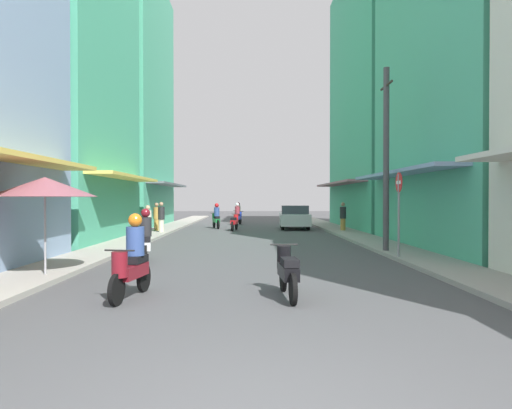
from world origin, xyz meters
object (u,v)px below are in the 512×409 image
object	(u,v)px
pedestrian_crossing	(343,217)
pedestrian_midway	(148,222)
motorbike_red	(235,222)
utility_pole	(386,159)
pedestrian_far	(157,218)
pedestrian_foreground	(161,218)
street_sign_no_entry	(399,203)
motorbike_black	(287,270)
parked_car	(294,217)
motorbike_blue	(238,215)
motorbike_white	(146,238)
motorbike_maroon	(132,260)
vendor_umbrella	(45,187)
motorbike_orange	(238,213)
motorbike_green	(216,217)

from	to	relation	value
pedestrian_crossing	pedestrian_midway	bearing A→B (deg)	-159.07
motorbike_red	pedestrian_crossing	xyz separation A→B (m)	(6.04, -1.66, 0.33)
utility_pole	pedestrian_far	bearing A→B (deg)	134.13
pedestrian_foreground	pedestrian_crossing	world-z (taller)	pedestrian_foreground
pedestrian_far	street_sign_no_entry	xyz separation A→B (m)	(9.60, -11.65, 0.90)
motorbike_red	street_sign_no_entry	world-z (taller)	street_sign_no_entry
pedestrian_midway	pedestrian_crossing	xyz separation A→B (m)	(9.92, 3.79, 0.06)
motorbike_black	street_sign_no_entry	bearing A→B (deg)	53.92
parked_car	pedestrian_foreground	size ratio (longest dim) A/B	2.47
pedestrian_crossing	utility_pole	distance (m)	10.31
motorbike_blue	motorbike_white	xyz separation A→B (m)	(-2.19, -19.45, 0.00)
motorbike_maroon	pedestrian_crossing	bearing A→B (deg)	66.47
pedestrian_foreground	motorbike_white	bearing A→B (deg)	-81.63
pedestrian_midway	utility_pole	world-z (taller)	utility_pole
motorbike_white	pedestrian_crossing	distance (m)	14.54
vendor_umbrella	street_sign_no_entry	world-z (taller)	street_sign_no_entry
pedestrian_crossing	utility_pole	world-z (taller)	utility_pole
motorbike_blue	motorbike_red	world-z (taller)	motorbike_blue
pedestrian_far	motorbike_orange	bearing A→B (deg)	69.20
pedestrian_far	motorbike_red	bearing A→B (deg)	21.76
motorbike_green	motorbike_red	distance (m)	2.26
motorbike_green	utility_pole	xyz separation A→B (m)	(6.69, -13.58, 2.50)
motorbike_green	motorbike_red	bearing A→B (deg)	-57.35
pedestrian_foreground	pedestrian_midway	xyz separation A→B (m)	(-0.15, -2.54, -0.07)
pedestrian_foreground	pedestrian_crossing	distance (m)	9.85
pedestrian_foreground	pedestrian_crossing	xyz separation A→B (m)	(9.77, 1.25, -0.01)
utility_pole	motorbike_white	bearing A→B (deg)	-165.29
motorbike_blue	street_sign_no_entry	distance (m)	19.86
motorbike_blue	vendor_umbrella	size ratio (longest dim) A/B	0.76
motorbike_white	motorbike_red	distance (m)	13.85
motorbike_orange	motorbike_red	size ratio (longest dim) A/B	0.99
pedestrian_crossing	motorbike_maroon	bearing A→B (deg)	-113.53
motorbike_red	parked_car	bearing A→B (deg)	20.51
pedestrian_foreground	motorbike_blue	bearing A→B (deg)	66.48
utility_pole	pedestrian_crossing	bearing A→B (deg)	86.78
motorbike_black	pedestrian_foreground	world-z (taller)	pedestrian_foreground
pedestrian_midway	motorbike_orange	bearing A→B (deg)	75.45
pedestrian_crossing	motorbike_blue	bearing A→B (deg)	128.89
vendor_umbrella	utility_pole	xyz separation A→B (m)	(9.28, 4.86, 1.07)
motorbike_maroon	vendor_umbrella	size ratio (longest dim) A/B	0.76
vendor_umbrella	pedestrian_crossing	bearing A→B (deg)	56.51
parked_car	pedestrian_crossing	size ratio (longest dim) A/B	2.51
pedestrian_crossing	vendor_umbrella	bearing A→B (deg)	-123.49
motorbike_white	motorbike_red	world-z (taller)	motorbike_white
motorbike_green	vendor_umbrella	bearing A→B (deg)	-98.00
motorbike_white	pedestrian_foreground	size ratio (longest dim) A/B	1.06
motorbike_red	motorbike_blue	bearing A→B (deg)	89.52
parked_car	pedestrian_far	bearing A→B (deg)	-158.81
parked_car	pedestrian_far	size ratio (longest dim) A/B	2.54
motorbike_green	motorbike_blue	xyz separation A→B (m)	(1.26, 3.87, 0.00)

